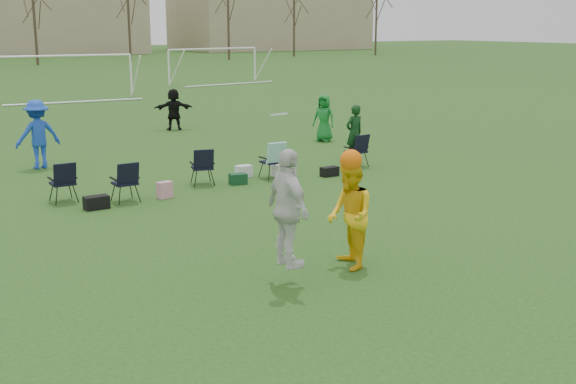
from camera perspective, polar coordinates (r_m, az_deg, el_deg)
ground at (r=11.71m, az=6.39°, el=-7.48°), size 260.00×260.00×0.00m
fielder_blue at (r=22.11m, az=-19.17°, el=4.32°), size 1.35×0.85×1.99m
fielder_green_far at (r=25.90m, az=2.86°, el=5.86°), size 0.87×0.97×1.66m
fielder_black at (r=29.01m, az=-9.02°, el=6.47°), size 1.59×0.91×1.64m
center_contest at (r=11.85m, az=2.83°, el=-1.54°), size 2.13×1.32×2.81m
sideline_setup at (r=19.19m, az=-3.83°, el=2.39°), size 9.14×1.64×1.81m
goal_mid at (r=42.04m, az=-17.19°, el=9.59°), size 7.40×0.63×2.46m
goal_right at (r=51.91m, az=-5.91°, el=10.67°), size 7.35×1.14×2.46m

